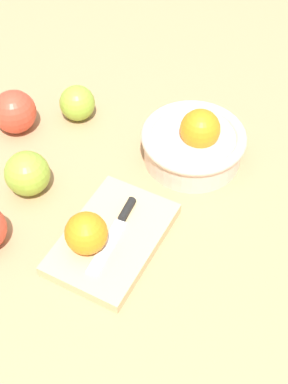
% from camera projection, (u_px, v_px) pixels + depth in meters
% --- Properties ---
extents(ground_plane, '(2.40, 2.40, 0.00)m').
position_uv_depth(ground_plane, '(91.00, 188.00, 0.94)').
color(ground_plane, tan).
extents(bowl, '(0.19, 0.19, 0.11)m').
position_uv_depth(bowl, '(194.00, 142.00, 0.96)').
color(bowl, beige).
rests_on(bowl, ground_plane).
extents(cutting_board, '(0.22, 0.14, 0.02)m').
position_uv_depth(cutting_board, '(113.00, 239.00, 0.85)').
color(cutting_board, '#DBB77F').
rests_on(cutting_board, ground_plane).
extents(orange_on_board, '(0.07, 0.07, 0.07)m').
position_uv_depth(orange_on_board, '(86.00, 233.00, 0.81)').
color(orange_on_board, orange).
rests_on(orange_on_board, cutting_board).
extents(knife, '(0.16, 0.03, 0.01)m').
position_uv_depth(knife, '(119.00, 225.00, 0.85)').
color(knife, silver).
rests_on(knife, cutting_board).
extents(apple_front_left, '(0.07, 0.07, 0.07)m').
position_uv_depth(apple_front_left, '(77.00, 103.00, 1.04)').
color(apple_front_left, '#8EB738').
rests_on(apple_front_left, ground_plane).
extents(apple_front_right, '(0.08, 0.08, 0.08)m').
position_uv_depth(apple_front_right, '(27.00, 174.00, 0.91)').
color(apple_front_right, '#8EB738').
rests_on(apple_front_right, ground_plane).
extents(apple_front_left_2, '(0.08, 0.08, 0.08)m').
position_uv_depth(apple_front_left_2, '(14.00, 112.00, 1.01)').
color(apple_front_left_2, '#D6422D').
rests_on(apple_front_left_2, ground_plane).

